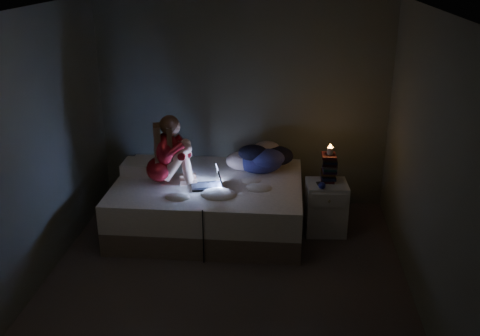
# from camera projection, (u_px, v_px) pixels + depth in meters

# --- Properties ---
(floor) EXTENTS (3.60, 3.80, 0.02)m
(floor) POSITION_uv_depth(u_px,v_px,m) (226.00, 279.00, 5.43)
(floor) COLOR #443936
(floor) RESTS_ON ground
(ceiling) EXTENTS (3.60, 3.80, 0.02)m
(ceiling) POSITION_uv_depth(u_px,v_px,m) (223.00, 9.00, 4.47)
(ceiling) COLOR silver
(ceiling) RESTS_ON ground
(wall_back) EXTENTS (3.60, 0.02, 2.60)m
(wall_back) POSITION_uv_depth(u_px,v_px,m) (242.00, 104.00, 6.72)
(wall_back) COLOR #4B4F40
(wall_back) RESTS_ON ground
(wall_front) EXTENTS (3.60, 0.02, 2.60)m
(wall_front) POSITION_uv_depth(u_px,v_px,m) (188.00, 270.00, 3.18)
(wall_front) COLOR #4B4F40
(wall_front) RESTS_ON ground
(wall_left) EXTENTS (0.02, 3.80, 2.60)m
(wall_left) POSITION_uv_depth(u_px,v_px,m) (34.00, 151.00, 5.10)
(wall_left) COLOR #4B4F40
(wall_left) RESTS_ON ground
(wall_right) EXTENTS (0.02, 3.80, 2.60)m
(wall_right) POSITION_uv_depth(u_px,v_px,m) (427.00, 163.00, 4.80)
(wall_right) COLOR #4B4F40
(wall_right) RESTS_ON ground
(bed) EXTENTS (2.14, 1.61, 0.59)m
(bed) POSITION_uv_depth(u_px,v_px,m) (209.00, 204.00, 6.36)
(bed) COLOR beige
(bed) RESTS_ON ground
(pillow) EXTENTS (0.50, 0.35, 0.14)m
(pillow) POSITION_uv_depth(u_px,v_px,m) (144.00, 167.00, 6.46)
(pillow) COLOR white
(pillow) RESTS_ON bed
(woman) EXTENTS (0.56, 0.43, 0.80)m
(woman) POSITION_uv_depth(u_px,v_px,m) (159.00, 150.00, 6.05)
(woman) COLOR #A81726
(woman) RESTS_ON bed
(laptop) EXTENTS (0.40, 0.32, 0.25)m
(laptop) POSITION_uv_depth(u_px,v_px,m) (206.00, 177.00, 6.04)
(laptop) COLOR black
(laptop) RESTS_ON bed
(clothes_pile) EXTENTS (0.72, 0.66, 0.35)m
(clothes_pile) POSITION_uv_depth(u_px,v_px,m) (259.00, 156.00, 6.50)
(clothes_pile) COLOR navy
(clothes_pile) RESTS_ON bed
(nightstand) EXTENTS (0.49, 0.44, 0.61)m
(nightstand) POSITION_uv_depth(u_px,v_px,m) (326.00, 207.00, 6.24)
(nightstand) COLOR silver
(nightstand) RESTS_ON ground
(book_stack) EXTENTS (0.19, 0.25, 0.32)m
(book_stack) POSITION_uv_depth(u_px,v_px,m) (329.00, 168.00, 6.14)
(book_stack) COLOR black
(book_stack) RESTS_ON nightstand
(candle) EXTENTS (0.07, 0.07, 0.08)m
(candle) POSITION_uv_depth(u_px,v_px,m) (330.00, 151.00, 6.07)
(candle) COLOR beige
(candle) RESTS_ON book_stack
(phone) EXTENTS (0.09, 0.15, 0.01)m
(phone) POSITION_uv_depth(u_px,v_px,m) (320.00, 184.00, 6.09)
(phone) COLOR black
(phone) RESTS_ON nightstand
(blue_orb) EXTENTS (0.08, 0.08, 0.08)m
(blue_orb) POSITION_uv_depth(u_px,v_px,m) (321.00, 185.00, 5.97)
(blue_orb) COLOR navy
(blue_orb) RESTS_ON nightstand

